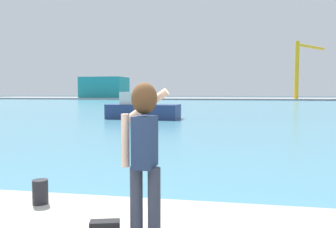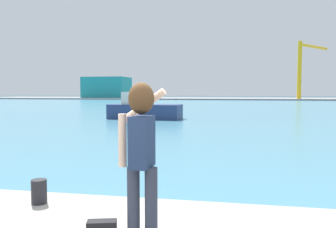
% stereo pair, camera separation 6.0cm
% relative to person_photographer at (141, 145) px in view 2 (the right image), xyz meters
% --- Properties ---
extents(ground_plane, '(220.00, 220.00, 0.00)m').
position_rel_person_photographer_xyz_m(ground_plane, '(-0.52, 49.47, -1.68)').
color(ground_plane, '#334751').
extents(harbor_water, '(140.00, 100.00, 0.02)m').
position_rel_person_photographer_xyz_m(harbor_water, '(-0.52, 51.47, -1.67)').
color(harbor_water, teal).
rests_on(harbor_water, ground_plane).
extents(far_shore_dock, '(140.00, 20.00, 0.36)m').
position_rel_person_photographer_xyz_m(far_shore_dock, '(-0.52, 91.47, -1.50)').
color(far_shore_dock, gray).
rests_on(far_shore_dock, ground_plane).
extents(person_photographer, '(0.53, 0.56, 1.74)m').
position_rel_person_photographer_xyz_m(person_photographer, '(0.00, 0.00, 0.00)').
color(person_photographer, '#2D3342').
rests_on(person_photographer, quay_promenade).
extents(harbor_bollard, '(0.22, 0.22, 0.35)m').
position_rel_person_photographer_xyz_m(harbor_bollard, '(-1.80, 0.93, -0.89)').
color(harbor_bollard, black).
rests_on(harbor_bollard, quay_promenade).
extents(boat_moored, '(5.92, 2.59, 2.17)m').
position_rel_person_photographer_xyz_m(boat_moored, '(-6.10, 23.34, -0.88)').
color(boat_moored, navy).
rests_on(boat_moored, harbor_water).
extents(warehouse_left, '(12.06, 9.65, 5.85)m').
position_rel_person_photographer_xyz_m(warehouse_left, '(-34.62, 90.67, 1.60)').
color(warehouse_left, teal).
rests_on(warehouse_left, far_shore_dock).
extents(port_crane, '(9.37, 11.41, 13.99)m').
position_rel_person_photographer_xyz_m(port_crane, '(18.41, 86.58, 7.68)').
color(port_crane, yellow).
rests_on(port_crane, far_shore_dock).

